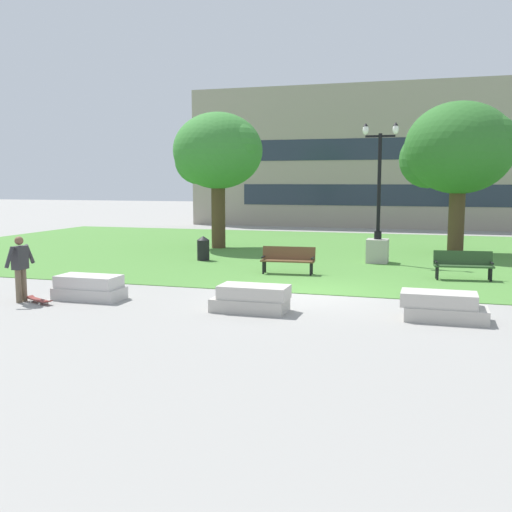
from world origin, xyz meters
TOP-DOWN VIEW (x-y plane):
  - ground_plane at (0.00, 0.00)m, footprint 140.00×140.00m
  - grass_lawn at (0.00, 10.00)m, footprint 40.00×20.00m
  - concrete_block_center at (-5.42, -2.36)m, footprint 1.80×0.90m
  - concrete_block_left at (-0.85, -2.55)m, footprint 1.84×0.90m
  - concrete_block_right at (3.54, -2.19)m, footprint 1.90×0.90m
  - person_skateboarder at (-6.91, -3.18)m, footprint 0.25×1.11m
  - skateboard at (-6.38, -3.19)m, footprint 1.01×0.61m
  - park_bench_near_left at (4.20, 3.76)m, footprint 1.85×0.72m
  - park_bench_near_right at (-1.39, 3.36)m, footprint 1.83×0.66m
  - lamp_post_left at (1.23, 7.02)m, footprint 1.32×0.80m
  - tree_near_right at (-6.43, 10.12)m, footprint 4.31×4.11m
  - tree_far_right at (4.10, 10.67)m, footprint 4.73×4.51m
  - trash_bin at (-5.39, 5.70)m, footprint 0.49×0.49m
  - building_facade_distant at (2.08, 24.50)m, footprint 31.09×1.03m

SIDE VIEW (x-z plane):
  - ground_plane at x=0.00m, z-range 0.00..0.00m
  - grass_lawn at x=0.00m, z-range 0.00..0.02m
  - skateboard at x=-6.38m, z-range 0.02..0.15m
  - concrete_block_center at x=-5.42m, z-range -0.01..0.63m
  - concrete_block_left at x=-0.85m, z-range -0.01..0.63m
  - concrete_block_right at x=3.54m, z-range -0.01..0.63m
  - trash_bin at x=-5.39m, z-range 0.02..0.98m
  - park_bench_near_left at x=4.20m, z-range 0.09..0.99m
  - park_bench_near_right at x=-1.39m, z-range 0.09..0.99m
  - person_skateboarder at x=-6.91m, z-range 0.11..1.82m
  - lamp_post_left at x=1.23m, z-range -1.55..3.71m
  - tree_near_right at x=-6.43m, z-range 1.30..7.53m
  - tree_far_right at x=4.10m, z-range 1.22..7.62m
  - building_facade_distant at x=2.08m, z-range -0.01..9.47m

